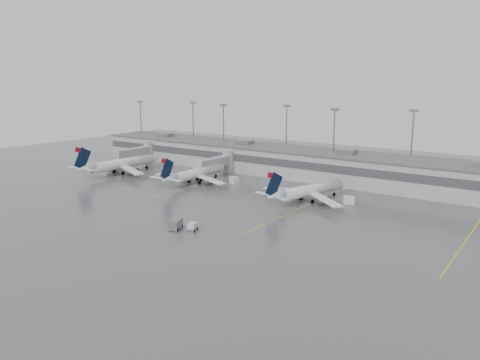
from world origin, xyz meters
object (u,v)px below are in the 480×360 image
Objects in this scene: jet_mid_left at (195,173)px; jet_mid_right at (308,190)px; jet_far_left at (119,164)px; baggage_tug at (192,228)px.

jet_mid_right is at bearing -0.48° from jet_mid_left.
jet_mid_left is at bearing -163.55° from jet_mid_right.
jet_far_left reaches higher than jet_mid_left.
baggage_tug is (54.91, -29.24, -2.53)m from jet_far_left.
jet_mid_left is 1.03× the size of jet_mid_right.
jet_far_left is at bearing 132.06° from baggage_tug.
jet_mid_left is 9.67× the size of baggage_tug.
jet_mid_right is at bearing 5.95° from jet_far_left.
baggage_tug is at bearing -87.65° from jet_mid_right.
jet_mid_right reaches higher than baggage_tug.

